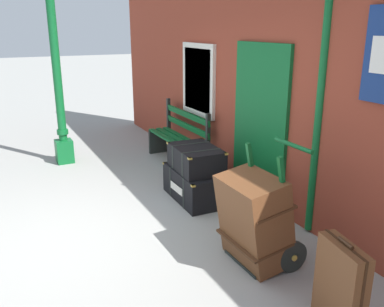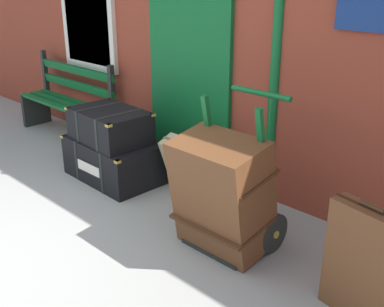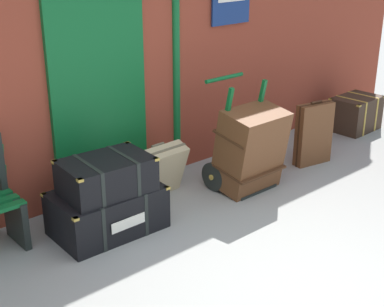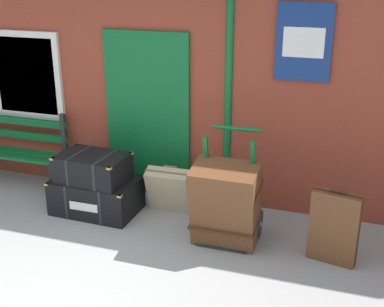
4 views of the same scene
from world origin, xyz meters
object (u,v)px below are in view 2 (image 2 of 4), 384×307
platform_bench (68,103)px  suitcase_beige (191,167)px  large_brown_trunk (222,194)px  porters_trolley (236,210)px  steamer_trunk_base (115,159)px  steamer_trunk_middle (110,126)px  suitcase_tan (363,265)px

platform_bench → suitcase_beige: size_ratio=2.74×
platform_bench → large_brown_trunk: 3.24m
porters_trolley → large_brown_trunk: porters_trolley is taller
platform_bench → suitcase_beige: bearing=-3.8°
suitcase_beige → platform_bench: bearing=176.2°
platform_bench → steamer_trunk_base: bearing=-15.5°
platform_bench → porters_trolley: porters_trolley is taller
steamer_trunk_middle → suitcase_beige: size_ratio=1.45×
steamer_trunk_middle → large_brown_trunk: large_brown_trunk is taller
large_brown_trunk → steamer_trunk_base: bearing=171.5°
steamer_trunk_middle → suitcase_tan: suitcase_tan is taller
large_brown_trunk → steamer_trunk_middle: bearing=172.5°
steamer_trunk_middle → suitcase_beige: (0.85, 0.29, -0.29)m
steamer_trunk_base → porters_trolley: bearing=-2.6°
suitcase_tan → steamer_trunk_middle: bearing=175.6°
porters_trolley → suitcase_beige: size_ratio=2.05×
suitcase_tan → suitcase_beige: suitcase_tan is taller
large_brown_trunk → suitcase_tan: (1.12, 0.01, -0.09)m
steamer_trunk_middle → platform_bench: bearing=163.4°
platform_bench → suitcase_beige: (2.34, -0.15, -0.15)m
steamer_trunk_middle → steamer_trunk_base: bearing=81.3°
suitcase_tan → platform_bench: bearing=171.3°
platform_bench → porters_trolley: 3.21m
suitcase_tan → porters_trolley: bearing=171.5°
steamer_trunk_middle → suitcase_beige: 0.94m
suitcase_tan → suitcase_beige: (-1.95, 0.51, -0.09)m
steamer_trunk_middle → large_brown_trunk: bearing=-7.5°
steamer_trunk_middle → large_brown_trunk: (1.68, -0.22, -0.11)m
steamer_trunk_middle → suitcase_tan: size_ratio=1.06×
steamer_trunk_base → suitcase_beige: 0.89m
porters_trolley → large_brown_trunk: (0.00, -0.17, 0.20)m
steamer_trunk_middle → large_brown_trunk: size_ratio=0.90×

